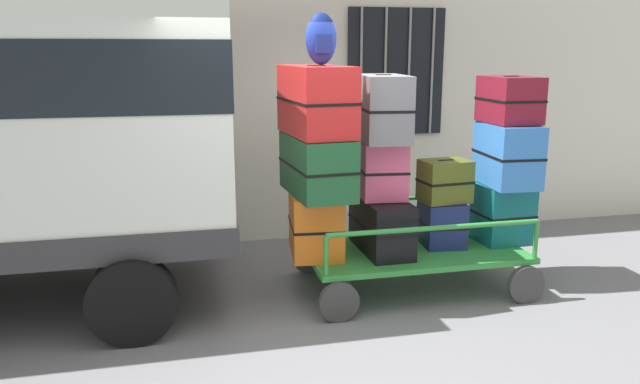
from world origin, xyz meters
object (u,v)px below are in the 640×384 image
object	(u,v)px
suitcase_midleft_top	(383,108)
suitcase_midleft_bottom	(381,225)
suitcase_left_middle	(317,165)
suitcase_midleft_middle	(384,171)
suitcase_midright_top	(510,100)
suitcase_midright_bottom	(502,213)
backpack	(321,39)
suitcase_center_bottom	(442,223)
luggage_cart	(411,254)
suitcase_center_middle	(445,181)
suitcase_left_top	(316,101)
suitcase_left_bottom	(316,224)
suitcase_midright_middle	(508,154)

from	to	relation	value
suitcase_midleft_top	suitcase_midleft_bottom	bearing A→B (deg)	-90.00
suitcase_left_middle	suitcase_midleft_middle	world-z (taller)	suitcase_left_middle
suitcase_midright_top	suitcase_midleft_bottom	bearing A→B (deg)	-179.39
suitcase_left_middle	suitcase_midright_top	size ratio (longest dim) A/B	1.64
suitcase_midright_bottom	backpack	distance (m)	2.49
suitcase_midright_bottom	suitcase_midright_top	size ratio (longest dim) A/B	0.98
suitcase_center_bottom	suitcase_midright_top	bearing A→B (deg)	-1.77
luggage_cart	backpack	xyz separation A→B (m)	(-0.90, -0.01, 2.02)
suitcase_midright_bottom	suitcase_midleft_middle	bearing A→B (deg)	-178.47
luggage_cart	suitcase_midleft_top	bearing A→B (deg)	173.29
suitcase_left_middle	suitcase_midleft_top	size ratio (longest dim) A/B	1.24
suitcase_left_middle	suitcase_center_middle	xyz separation A→B (m)	(1.26, 0.04, -0.21)
suitcase_midleft_middle	backpack	world-z (taller)	backpack
suitcase_left_top	suitcase_midright_top	xyz separation A→B (m)	(1.89, 0.02, -0.03)
suitcase_center_bottom	suitcase_left_bottom	bearing A→B (deg)	-179.67
suitcase_center_middle	suitcase_midright_bottom	size ratio (longest dim) A/B	0.84
suitcase_left_middle	suitcase_midright_top	bearing A→B (deg)	1.53
suitcase_left_middle	suitcase_midleft_middle	distance (m)	0.64
suitcase_midright_bottom	suitcase_left_middle	bearing A→B (deg)	-178.82
backpack	luggage_cart	bearing A→B (deg)	0.86
suitcase_left_middle	suitcase_midleft_top	bearing A→B (deg)	6.69
suitcase_midleft_top	suitcase_midright_middle	world-z (taller)	suitcase_midleft_top
suitcase_midleft_middle	suitcase_midright_top	size ratio (longest dim) A/B	0.90
suitcase_midright_middle	suitcase_midright_top	bearing A→B (deg)	90.00
suitcase_midleft_top	suitcase_left_bottom	bearing A→B (deg)	-178.98
suitcase_left_middle	suitcase_center_middle	bearing A→B (deg)	1.86
suitcase_midright_top	suitcase_center_bottom	bearing A→B (deg)	178.23
luggage_cart	suitcase_left_middle	world-z (taller)	suitcase_left_middle
suitcase_midleft_middle	backpack	bearing A→B (deg)	178.26
suitcase_midleft_middle	suitcase_left_middle	bearing A→B (deg)	-179.51
suitcase_left_bottom	suitcase_center_middle	distance (m)	1.31
suitcase_midright_top	suitcase_left_middle	bearing A→B (deg)	-178.47
suitcase_left_middle	suitcase_center_middle	distance (m)	1.28
suitcase_left_middle	suitcase_center_bottom	distance (m)	1.41
suitcase_center_middle	suitcase_midright_middle	xyz separation A→B (m)	(0.63, -0.02, 0.24)
suitcase_midleft_top	suitcase_midright_top	world-z (taller)	suitcase_midleft_top
suitcase_left_middle	suitcase_midright_bottom	world-z (taller)	suitcase_left_middle
suitcase_midleft_bottom	suitcase_midright_bottom	distance (m)	1.26
suitcase_center_middle	suitcase_midright_top	distance (m)	0.99
suitcase_midleft_top	suitcase_center_middle	size ratio (longest dim) A/B	1.61
luggage_cart	suitcase_left_top	xyz separation A→B (m)	(-0.94, -0.01, 1.49)
backpack	suitcase_left_middle	bearing A→B (deg)	-150.62
suitcase_center_middle	suitcase_midright_top	world-z (taller)	suitcase_midright_top
suitcase_midleft_top	suitcase_midright_middle	size ratio (longest dim) A/B	1.07
backpack	suitcase_center_middle	bearing A→B (deg)	0.83
suitcase_midright_middle	suitcase_center_bottom	bearing A→B (deg)	175.30
suitcase_center_middle	suitcase_midright_middle	distance (m)	0.67
suitcase_midright_bottom	backpack	xyz separation A→B (m)	(-1.85, -0.02, 1.67)
suitcase_midleft_bottom	suitcase_midright_top	bearing A→B (deg)	0.61
suitcase_midright_top	backpack	xyz separation A→B (m)	(-1.85, -0.03, 0.55)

